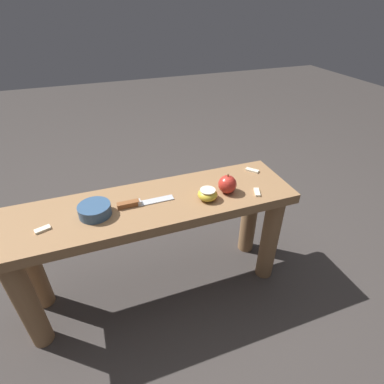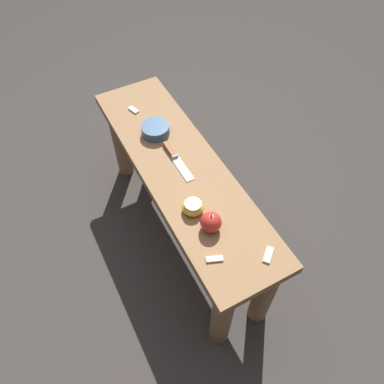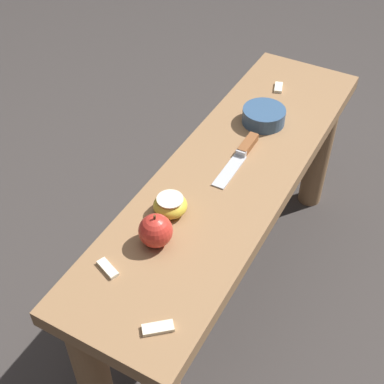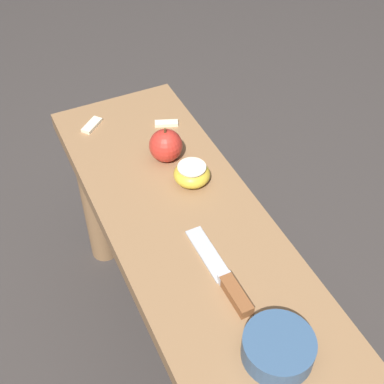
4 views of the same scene
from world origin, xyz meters
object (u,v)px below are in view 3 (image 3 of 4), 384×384
Objects in this scene: wooden_bench at (230,205)px; apple_cut at (170,205)px; knife at (243,152)px; apple_whole at (156,231)px; bowl at (264,116)px.

apple_cut is (0.20, -0.06, 0.15)m from wooden_bench.
knife is 2.79× the size of apple_cut.
wooden_bench is 5.26× the size of knife.
apple_cut is at bearing -168.21° from apple_whole.
knife is at bearing 167.82° from apple_cut.
knife is at bearing 3.77° from bowl.
apple_whole is 0.09m from apple_cut.
apple_cut is (0.26, -0.06, 0.01)m from knife.
apple_cut reaches higher than knife.
bowl is at bearing -177.60° from wooden_bench.
wooden_bench is 0.26m from bowl.
wooden_bench is at bearing -1.69° from knife.
wooden_bench is 13.73× the size of apple_whole.
bowl is at bearing 173.60° from apple_cut.
apple_whole is 0.51m from bowl.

